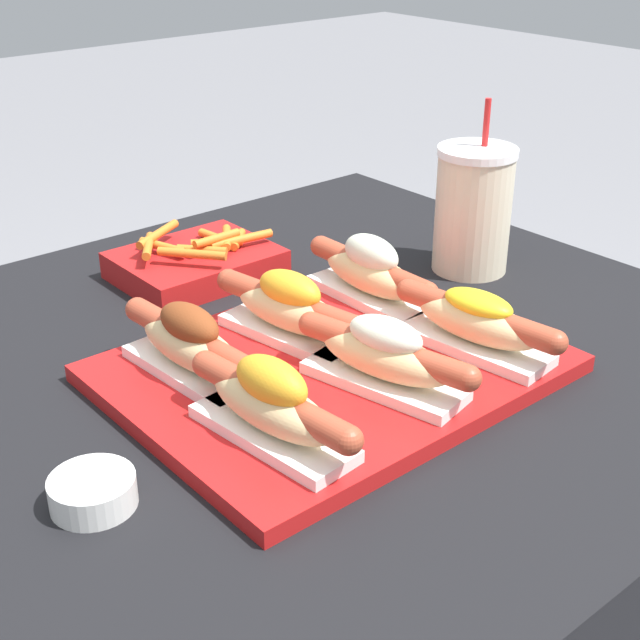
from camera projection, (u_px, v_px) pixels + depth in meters
patio_table at (268, 616)px, 1.12m from camera, size 1.09×0.89×0.73m
serving_tray at (332, 368)px, 0.93m from camera, size 0.44×0.34×0.02m
hot_dog_0 at (272, 405)px, 0.78m from camera, size 0.08×0.21×0.08m
hot_dog_1 at (385, 356)px, 0.87m from camera, size 0.09×0.20×0.07m
hot_dog_2 at (477, 322)px, 0.94m from camera, size 0.08×0.21×0.07m
hot_dog_3 at (189, 343)px, 0.89m from camera, size 0.07×0.21×0.08m
hot_dog_4 at (288, 307)px, 0.96m from camera, size 0.09×0.21×0.08m
hot_dog_5 at (371, 272)px, 1.05m from camera, size 0.06×0.21×0.08m
sauce_bowl at (93, 490)px, 0.74m from camera, size 0.07×0.07×0.03m
drink_cup at (473, 210)px, 1.16m from camera, size 0.10×0.10×0.23m
fries_basket at (196, 262)px, 1.16m from camera, size 0.20×0.15×0.06m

